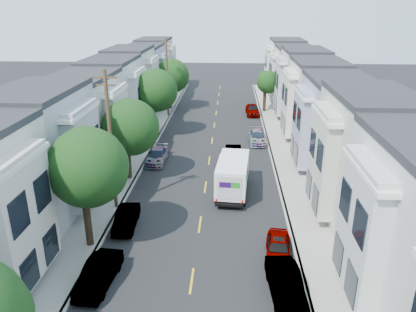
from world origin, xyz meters
TOP-DOWN VIEW (x-y plane):
  - ground at (0.00, 0.00)m, footprint 160.00×160.00m
  - road_slab at (0.00, 15.00)m, footprint 12.00×70.00m
  - curb_left at (-6.05, 15.00)m, footprint 0.30×70.00m
  - curb_right at (6.05, 15.00)m, footprint 0.30×70.00m
  - sidewalk_left at (-7.35, 15.00)m, footprint 2.60×70.00m
  - sidewalk_right at (7.35, 15.00)m, footprint 2.60×70.00m
  - centerline at (0.00, 15.00)m, footprint 0.12×70.00m
  - townhouse_row_left at (-11.15, 15.00)m, footprint 5.00×70.00m
  - townhouse_row_right at (11.15, 15.00)m, footprint 5.00×70.00m
  - tree_b at (-6.30, -2.96)m, footprint 4.70×4.70m
  - tree_c at (-6.30, 7.34)m, footprint 4.70×4.70m
  - tree_d at (-6.30, 19.39)m, footprint 4.70×4.70m
  - tree_e at (-6.30, 31.92)m, footprint 4.70×4.70m
  - tree_far_r at (6.89, 31.06)m, footprint 3.10×3.10m
  - utility_pole_near at (-6.30, 2.00)m, footprint 1.60×0.26m
  - utility_pole_far at (-6.30, 28.00)m, footprint 1.60×0.26m
  - fedex_truck at (2.21, 5.07)m, footprint 2.29×5.94m
  - lead_sedan at (2.27, 11.87)m, footprint 1.50×4.20m
  - parked_left_b at (-4.90, -6.56)m, footprint 1.72×4.08m
  - parked_left_c at (-4.90, -0.58)m, footprint 1.51×3.78m
  - parked_left_d at (-4.90, 11.32)m, footprint 1.84×4.23m
  - parked_right_a at (4.90, -6.96)m, footprint 1.85×4.37m
  - parked_right_b at (4.90, -3.46)m, footprint 1.86×3.97m
  - parked_right_c at (4.90, 17.61)m, footprint 1.89×4.31m
  - parked_right_d at (4.90, 29.27)m, footprint 1.88×4.48m

SIDE VIEW (x-z plane):
  - ground at x=0.00m, z-range 0.00..0.00m
  - centerline at x=0.00m, z-range -0.01..0.01m
  - townhouse_row_left at x=-11.15m, z-range -4.25..4.25m
  - townhouse_row_right at x=11.15m, z-range -4.25..4.25m
  - road_slab at x=0.00m, z-range 0.00..0.02m
  - curb_left at x=-6.05m, z-range 0.00..0.15m
  - curb_right at x=6.05m, z-range 0.00..0.15m
  - sidewalk_left at x=-7.35m, z-range 0.00..0.15m
  - sidewalk_right at x=7.35m, z-range 0.00..0.15m
  - parked_left_c at x=-4.90m, z-range 0.00..1.24m
  - parked_right_b at x=4.90m, z-range 0.00..1.24m
  - parked_left_d at x=-4.90m, z-range 0.00..1.26m
  - parked_right_c at x=4.90m, z-range 0.00..1.28m
  - parked_left_b at x=-4.90m, z-range 0.00..1.33m
  - lead_sedan at x=2.27m, z-range 0.00..1.40m
  - parked_right_a at x=4.90m, z-range 0.00..1.42m
  - parked_right_d at x=4.90m, z-range 0.00..1.43m
  - fedex_truck at x=2.21m, z-range 0.17..3.02m
  - tree_far_r at x=6.89m, z-range 1.24..6.91m
  - tree_c at x=-6.30m, z-range 1.12..8.08m
  - tree_e at x=-6.30m, z-range 1.16..8.21m
  - utility_pole_near at x=-6.30m, z-range 0.15..10.15m
  - utility_pole_far at x=-6.30m, z-range 0.15..10.15m
  - tree_d at x=-6.30m, z-range 1.42..8.99m
  - tree_b at x=-6.30m, z-range 1.45..9.08m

